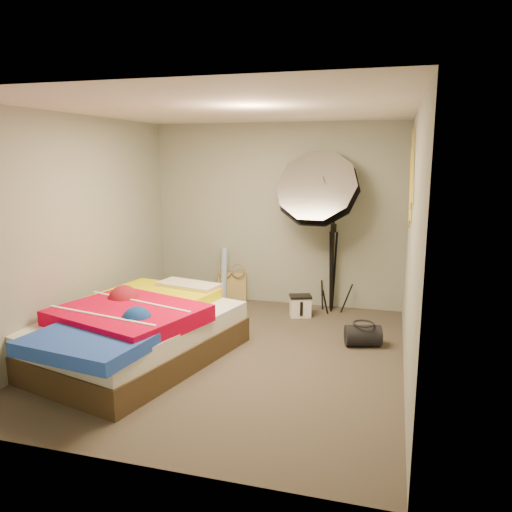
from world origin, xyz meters
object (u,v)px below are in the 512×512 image
(photo_umbrella, at_px, (318,191))
(camera_tripod, at_px, (332,261))
(tote_bag, at_px, (232,287))
(bed, at_px, (136,331))
(duffel_bag, at_px, (363,336))
(wrapping_roll, at_px, (224,275))
(camera_case, at_px, (300,307))

(photo_umbrella, height_order, camera_tripod, photo_umbrella)
(tote_bag, distance_m, bed, 2.30)
(tote_bag, xyz_separation_m, camera_tripod, (1.43, -0.02, 0.47))
(bed, height_order, camera_tripod, camera_tripod)
(duffel_bag, distance_m, photo_umbrella, 1.94)
(tote_bag, height_order, bed, bed)
(photo_umbrella, bearing_deg, tote_bag, 168.56)
(duffel_bag, height_order, photo_umbrella, photo_umbrella)
(wrapping_roll, distance_m, bed, 2.20)
(duffel_bag, relative_size, bed, 0.16)
(bed, distance_m, camera_tripod, 2.86)
(tote_bag, bearing_deg, bed, -111.32)
(tote_bag, xyz_separation_m, duffel_bag, (1.94, -1.28, -0.09))
(duffel_bag, height_order, bed, bed)
(duffel_bag, height_order, camera_tripod, camera_tripod)
(camera_case, relative_size, photo_umbrella, 0.12)
(photo_umbrella, bearing_deg, wrapping_roll, 173.40)
(duffel_bag, bearing_deg, tote_bag, 131.26)
(bed, relative_size, camera_tripod, 2.11)
(bed, distance_m, photo_umbrella, 2.86)
(tote_bag, relative_size, duffel_bag, 1.06)
(photo_umbrella, xyz_separation_m, camera_tripod, (0.18, 0.23, -0.94))
(camera_case, height_order, photo_umbrella, photo_umbrella)
(wrapping_roll, relative_size, duffel_bag, 2.03)
(wrapping_roll, distance_m, camera_tripod, 1.55)
(wrapping_roll, relative_size, camera_case, 3.01)
(wrapping_roll, bearing_deg, camera_tripod, 2.95)
(tote_bag, height_order, camera_tripod, camera_tripod)
(camera_case, distance_m, photo_umbrella, 1.51)
(duffel_bag, xyz_separation_m, photo_umbrella, (-0.69, 1.03, 1.50))
(wrapping_roll, bearing_deg, camera_case, -16.88)
(photo_umbrella, relative_size, camera_tripod, 1.92)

